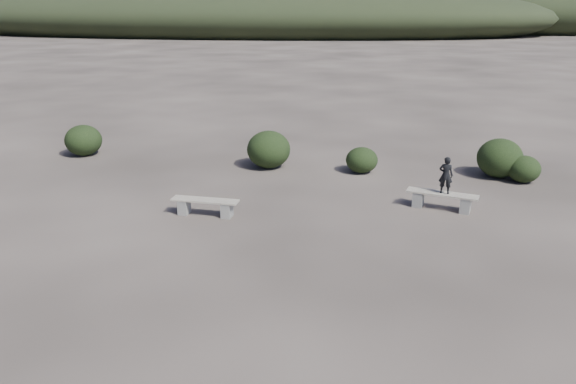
# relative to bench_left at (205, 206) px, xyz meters

# --- Properties ---
(ground) EXTENTS (1200.00, 1200.00, 0.00)m
(ground) POSITION_rel_bench_left_xyz_m (3.08, -4.41, -0.28)
(ground) COLOR #2C2522
(ground) RESTS_ON ground
(bench_left) EXTENTS (1.85, 0.48, 0.46)m
(bench_left) POSITION_rel_bench_left_xyz_m (0.00, 0.00, 0.00)
(bench_left) COLOR gray
(bench_left) RESTS_ON ground
(bench_right) EXTENTS (1.98, 0.89, 0.48)m
(bench_right) POSITION_rel_bench_left_xyz_m (6.36, 1.45, 0.02)
(bench_right) COLOR gray
(bench_right) RESTS_ON ground
(seated_person) EXTENTS (0.42, 0.32, 1.04)m
(seated_person) POSITION_rel_bench_left_xyz_m (6.41, 1.44, 0.73)
(seated_person) COLOR black
(seated_person) RESTS_ON bench_right
(shrub_b) EXTENTS (1.50, 1.50, 1.29)m
(shrub_b) POSITION_rel_bench_left_xyz_m (0.85, 4.79, 0.37)
(shrub_b) COLOR black
(shrub_b) RESTS_ON ground
(shrub_c) EXTENTS (1.08, 1.08, 0.86)m
(shrub_c) POSITION_rel_bench_left_xyz_m (4.06, 4.69, 0.15)
(shrub_c) COLOR black
(shrub_c) RESTS_ON ground
(shrub_d) EXTENTS (1.46, 1.46, 1.28)m
(shrub_d) POSITION_rel_bench_left_xyz_m (8.53, 4.87, 0.36)
(shrub_d) COLOR black
(shrub_d) RESTS_ON ground
(shrub_e) EXTENTS (1.04, 1.04, 0.86)m
(shrub_e) POSITION_rel_bench_left_xyz_m (9.20, 4.41, 0.15)
(shrub_e) COLOR black
(shrub_e) RESTS_ON ground
(shrub_f) EXTENTS (1.35, 1.35, 1.14)m
(shrub_f) POSITION_rel_bench_left_xyz_m (-6.31, 5.34, 0.29)
(shrub_f) COLOR black
(shrub_f) RESTS_ON ground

